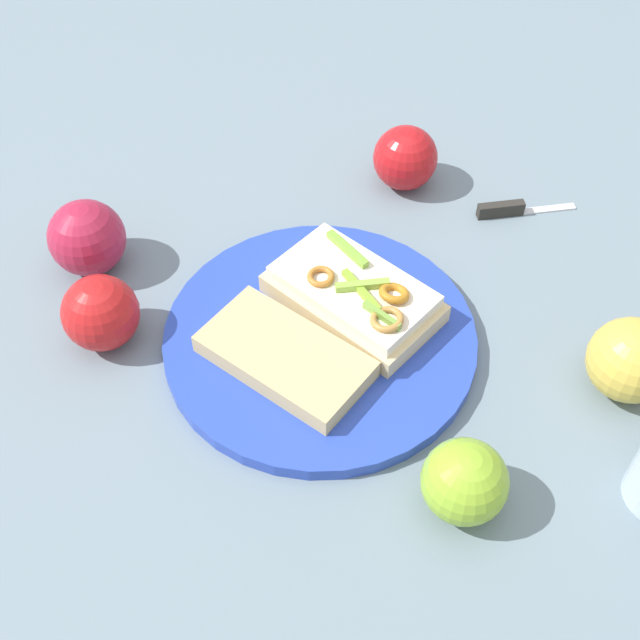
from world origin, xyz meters
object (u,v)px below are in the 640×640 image
(plate, at_px, (320,338))
(apple_3, at_px, (87,238))
(sandwich, at_px, (354,294))
(apple_2, at_px, (405,158))
(bread_slice_side, at_px, (285,356))
(apple_4, at_px, (465,482))
(knife, at_px, (511,209))
(apple_0, at_px, (631,360))
(apple_1, at_px, (101,313))

(plate, distance_m, apple_3, 0.27)
(sandwich, distance_m, apple_2, 0.22)
(apple_3, bearing_deg, bread_slice_side, -53.44)
(apple_4, xyz_separation_m, knife, (0.21, 0.31, -0.03))
(bread_slice_side, height_order, apple_0, apple_0)
(sandwich, xyz_separation_m, bread_slice_side, (-0.09, -0.05, -0.01))
(apple_2, bearing_deg, plate, -130.80)
(sandwich, height_order, apple_4, apple_4)
(apple_2, distance_m, apple_4, 0.42)
(knife, bearing_deg, bread_slice_side, -146.85)
(sandwich, relative_size, apple_2, 2.60)
(sandwich, relative_size, apple_0, 2.42)
(apple_1, bearing_deg, apple_4, -47.68)
(apple_1, relative_size, apple_2, 1.01)
(apple_2, distance_m, apple_3, 0.36)
(bread_slice_side, bearing_deg, apple_2, 102.12)
(apple_2, height_order, apple_3, apple_3)
(sandwich, bearing_deg, apple_4, -25.96)
(apple_3, bearing_deg, apple_1, -91.60)
(sandwich, distance_m, bread_slice_side, 0.10)
(knife, bearing_deg, apple_2, 146.57)
(apple_4, height_order, knife, apple_4)
(apple_0, distance_m, apple_4, 0.20)
(apple_2, bearing_deg, apple_3, -177.24)
(apple_0, distance_m, knife, 0.25)
(bread_slice_side, distance_m, apple_1, 0.18)
(plate, xyz_separation_m, sandwich, (0.04, 0.02, 0.03))
(apple_4, relative_size, knife, 0.63)
(apple_2, bearing_deg, knife, -43.29)
(sandwich, distance_m, apple_4, 0.22)
(bread_slice_side, xyz_separation_m, knife, (0.31, 0.13, -0.02))
(sandwich, relative_size, apple_4, 2.66)
(sandwich, height_order, bread_slice_side, sandwich)
(plate, height_order, apple_0, apple_0)
(apple_3, xyz_separation_m, knife, (0.46, -0.07, -0.03))
(bread_slice_side, height_order, apple_1, apple_1)
(apple_1, distance_m, apple_3, 0.10)
(sandwich, xyz_separation_m, apple_0, (0.21, -0.16, 0.01))
(apple_1, distance_m, apple_4, 0.37)
(apple_3, bearing_deg, plate, -42.87)
(sandwich, xyz_separation_m, apple_1, (-0.24, 0.05, 0.00))
(apple_4, bearing_deg, plate, 105.39)
(sandwich, distance_m, apple_1, 0.24)
(apple_1, xyz_separation_m, apple_2, (0.37, 0.12, -0.00))
(bread_slice_side, xyz_separation_m, apple_2, (0.21, 0.22, 0.01))
(apple_2, height_order, apple_4, apple_2)
(apple_0, bearing_deg, bread_slice_side, 158.44)
(bread_slice_side, bearing_deg, apple_1, -156.62)
(bread_slice_side, height_order, apple_4, apple_4)
(apple_0, height_order, apple_3, same)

